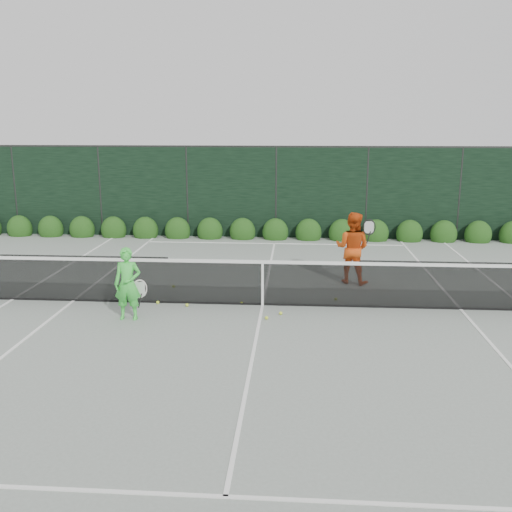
{
  "coord_description": "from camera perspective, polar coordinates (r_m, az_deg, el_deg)",
  "views": [
    {
      "loc": [
        0.68,
        -11.51,
        3.74
      ],
      "look_at": [
        -0.16,
        0.3,
        1.0
      ],
      "focal_mm": 40.0,
      "sensor_mm": 36.0,
      "label": 1
    }
  ],
  "objects": [
    {
      "name": "windscreen_fence",
      "position": [
        9.11,
        -0.34,
        -1.12
      ],
      "size": [
        32.0,
        21.07,
        3.06
      ],
      "color": "black",
      "rests_on": "ground"
    },
    {
      "name": "player_woman",
      "position": [
        11.37,
        -12.7,
        -2.74
      ],
      "size": [
        0.61,
        0.37,
        1.43
      ],
      "rotation": [
        0.0,
        0.0,
        0.05
      ],
      "color": "#3FD845",
      "rests_on": "ground"
    },
    {
      "name": "tennis_balls",
      "position": [
        12.15,
        -2.27,
        -4.75
      ],
      "size": [
        3.88,
        2.15,
        0.07
      ],
      "color": "#D0E833",
      "rests_on": "ground"
    },
    {
      "name": "tennis_net",
      "position": [
        11.97,
        0.55,
        -2.52
      ],
      "size": [
        12.9,
        0.1,
        1.07
      ],
      "color": "#103121",
      "rests_on": "ground"
    },
    {
      "name": "ground",
      "position": [
        12.13,
        0.66,
        -4.94
      ],
      "size": [
        80.0,
        80.0,
        0.0
      ],
      "primitive_type": "plane",
      "color": "gray",
      "rests_on": "ground"
    },
    {
      "name": "court_lines",
      "position": [
        12.12,
        0.66,
        -4.91
      ],
      "size": [
        11.03,
        23.83,
        0.01
      ],
      "color": "white",
      "rests_on": "ground"
    },
    {
      "name": "player_man",
      "position": [
        13.81,
        9.61,
        0.81
      ],
      "size": [
        1.02,
        0.92,
        1.72
      ],
      "rotation": [
        0.0,
        0.0,
        2.76
      ],
      "color": "#D54911",
      "rests_on": "ground"
    },
    {
      "name": "hedge_row",
      "position": [
        19.0,
        1.95,
        2.4
      ],
      "size": [
        31.66,
        0.65,
        0.94
      ],
      "color": "#153B10",
      "rests_on": "ground"
    }
  ]
}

